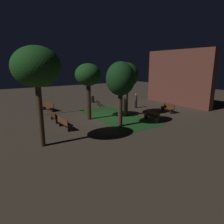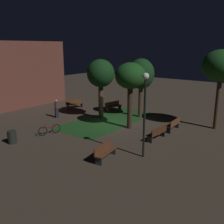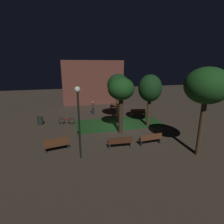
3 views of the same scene
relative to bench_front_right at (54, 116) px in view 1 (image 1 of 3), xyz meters
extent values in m
plane|color=#3D3328|center=(1.22, 4.47, -0.48)|extent=(60.00, 60.00, 0.00)
cube|color=#194219|center=(1.57, 5.42, -0.48)|extent=(8.94, 4.21, 0.01)
cube|color=#422314|center=(0.00, 0.07, -0.03)|extent=(1.82, 0.58, 0.06)
cube|color=#422314|center=(-0.01, -0.13, 0.20)|extent=(1.80, 0.16, 0.40)
cube|color=#2D2D33|center=(-0.79, 0.12, -0.27)|extent=(0.10, 0.39, 0.42)
cube|color=#2D2D33|center=(0.80, 0.03, -0.27)|extent=(0.10, 0.39, 0.42)
cube|color=brown|center=(2.44, 0.07, -0.03)|extent=(1.83, 0.59, 0.06)
cube|color=brown|center=(2.45, -0.13, 0.20)|extent=(1.80, 0.17, 0.40)
cube|color=black|center=(1.64, 0.03, -0.27)|extent=(0.10, 0.39, 0.42)
cube|color=black|center=(3.23, 0.12, -0.27)|extent=(0.10, 0.39, 0.42)
cube|color=#512D19|center=(-4.48, 0.73, -0.03)|extent=(1.86, 0.80, 0.06)
cube|color=#512D19|center=(-4.52, 0.94, 0.20)|extent=(1.78, 0.38, 0.40)
cube|color=#2D2D33|center=(-3.70, 0.87, -0.27)|extent=(0.15, 0.39, 0.42)
cube|color=#2D2D33|center=(-5.27, 0.59, -0.27)|extent=(0.15, 0.39, 0.42)
cube|color=brown|center=(4.47, 7.13, -0.03)|extent=(1.86, 0.79, 0.06)
cube|color=brown|center=(4.51, 7.34, 0.20)|extent=(1.78, 0.38, 0.40)
cube|color=#2D2D33|center=(5.26, 6.99, -0.27)|extent=(0.15, 0.39, 0.42)
cube|color=#2D2D33|center=(3.69, 7.28, -0.27)|extent=(0.15, 0.39, 0.42)
cube|color=#512D19|center=(2.96, 10.89, -0.03)|extent=(1.86, 0.91, 0.06)
cube|color=#512D19|center=(3.01, 11.10, 0.20)|extent=(1.76, 0.50, 0.40)
cube|color=#2D2D33|center=(3.73, 10.70, -0.27)|extent=(0.17, 0.39, 0.42)
cube|color=#2D2D33|center=(2.18, 11.09, -0.27)|extent=(0.17, 0.39, 0.42)
cylinder|color=#423021|center=(4.86, -2.29, 1.50)|extent=(0.32, 0.32, 3.97)
ellipsoid|color=#194719|center=(4.86, -2.29, 4.23)|extent=(2.72, 2.72, 2.30)
cylinder|color=#423021|center=(4.21, 3.98, 1.10)|extent=(0.36, 0.36, 3.16)
ellipsoid|color=#143816|center=(4.21, 3.98, 3.30)|extent=(2.24, 2.24, 2.59)
cylinder|color=#38281C|center=(0.95, 2.88, 1.20)|extent=(0.40, 0.40, 3.36)
ellipsoid|color=#194719|center=(0.95, 2.88, 3.50)|extent=(2.25, 2.25, 1.92)
cylinder|color=#423021|center=(1.75, 6.41, 1.14)|extent=(0.42, 0.42, 3.24)
ellipsoid|color=#143816|center=(1.75, 6.41, 3.40)|extent=(2.30, 2.30, 2.32)
cylinder|color=black|center=(-2.92, -0.70, 1.72)|extent=(0.12, 0.12, 4.39)
sphere|color=white|center=(-2.92, -0.70, 4.06)|extent=(0.36, 0.36, 0.36)
cylinder|color=black|center=(-6.31, 7.03, -0.06)|extent=(0.56, 0.56, 0.84)
torus|color=black|center=(-3.24, 6.38, -0.15)|extent=(0.65, 0.23, 0.66)
torus|color=black|center=(-4.21, 6.65, -0.15)|extent=(0.65, 0.23, 0.66)
cube|color=maroon|center=(-3.72, 6.52, 0.03)|extent=(0.97, 0.31, 0.08)
cylinder|color=maroon|center=(-3.96, 6.59, 0.25)|extent=(0.03, 0.03, 0.40)
cube|color=black|center=(-0.49, 9.56, -0.06)|extent=(0.32, 0.26, 0.84)
cylinder|color=#4C2D2D|center=(-0.49, 9.56, 0.62)|extent=(0.32, 0.32, 0.52)
sphere|color=tan|center=(-0.49, 9.56, 1.02)|extent=(0.22, 0.22, 0.22)
cube|color=brown|center=(0.57, 15.19, 2.80)|extent=(9.20, 0.80, 6.56)
camera|label=1|loc=(16.70, -5.08, 4.34)|focal=32.15mm
camera|label=2|loc=(-14.61, -7.61, 5.58)|focal=41.29mm
camera|label=3|loc=(-3.60, -11.32, 5.51)|focal=28.21mm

